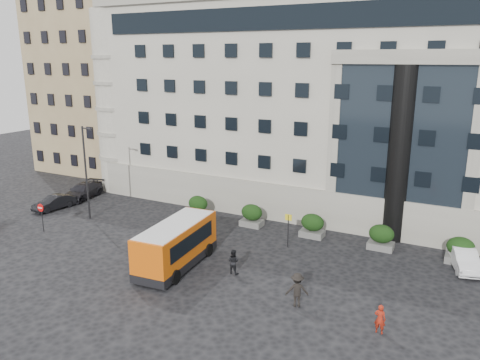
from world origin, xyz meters
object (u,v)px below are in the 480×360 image
at_px(hedge_a, 198,206).
at_px(street_lamp, 86,169).
at_px(parked_car_d, 140,172).
at_px(white_taxi, 464,259).
at_px(parked_car_c, 83,191).
at_px(no_entry_sign, 41,212).
at_px(minibus, 176,243).
at_px(hedge_d, 381,237).
at_px(red_truck, 181,167).
at_px(pedestrian_b, 233,262).
at_px(hedge_e, 460,250).
at_px(bus_stop_sign, 288,225).
at_px(hedge_c, 312,225).
at_px(parked_car_b, 54,203).
at_px(pedestrian_c, 297,290).
at_px(hedge_b, 252,215).
at_px(pedestrian_a, 380,319).

relative_size(hedge_a, street_lamp, 0.23).
bearing_deg(parked_car_d, white_taxi, -23.76).
distance_m(street_lamp, parked_car_c, 7.48).
xyz_separation_m(no_entry_sign, minibus, (13.13, -0.32, -0.02)).
xyz_separation_m(hedge_d, red_truck, (-24.53, 10.49, 0.37)).
distance_m(street_lamp, pedestrian_b, 16.71).
distance_m(red_truck, parked_car_d, 4.74).
height_order(hedge_e, red_truck, red_truck).
bearing_deg(bus_stop_sign, red_truck, 144.19).
bearing_deg(hedge_c, parked_car_b, -169.14).
relative_size(street_lamp, pedestrian_b, 4.89).
bearing_deg(pedestrian_c, pedestrian_b, -46.45).
height_order(parked_car_d, white_taxi, parked_car_d).
relative_size(hedge_c, pedestrian_b, 1.12).
bearing_deg(pedestrian_c, hedge_b, -78.19).
xyz_separation_m(bus_stop_sign, pedestrian_c, (3.56, -7.58, -0.74)).
distance_m(street_lamp, no_entry_sign, 4.98).
bearing_deg(hedge_b, red_truck, 143.40).
bearing_deg(parked_car_c, bus_stop_sign, -15.28).
distance_m(hedge_b, street_lamp, 14.41).
distance_m(hedge_c, parked_car_c, 23.41).
xyz_separation_m(hedge_b, white_taxi, (15.91, -0.80, -0.25)).
height_order(hedge_e, pedestrian_c, pedestrian_c).
bearing_deg(hedge_d, white_taxi, -8.26).
height_order(street_lamp, minibus, street_lamp).
distance_m(hedge_c, red_truck, 21.99).
height_order(hedge_e, no_entry_sign, no_entry_sign).
distance_m(street_lamp, red_truck, 15.63).
xyz_separation_m(hedge_c, street_lamp, (-18.34, -4.80, 3.44)).
xyz_separation_m(hedge_d, bus_stop_sign, (-6.10, -2.80, 0.80)).
relative_size(hedge_b, no_entry_sign, 0.79).
bearing_deg(street_lamp, pedestrian_a, -13.49).
height_order(minibus, pedestrian_a, minibus).
height_order(no_entry_sign, pedestrian_c, no_entry_sign).
bearing_deg(parked_car_c, hedge_e, -8.73).
height_order(street_lamp, white_taxi, street_lamp).
bearing_deg(street_lamp, parked_car_c, 140.71).
bearing_deg(parked_car_d, minibus, -54.36).
bearing_deg(minibus, pedestrian_c, -12.17).
xyz_separation_m(hedge_d, street_lamp, (-23.54, -4.80, 3.44)).
distance_m(hedge_b, white_taxi, 15.93).
height_order(street_lamp, parked_car_c, street_lamp).
bearing_deg(hedge_d, parked_car_c, -178.68).
distance_m(hedge_c, parked_car_d, 24.78).
distance_m(hedge_e, parked_car_c, 33.81).
height_order(hedge_c, parked_car_b, hedge_c).
bearing_deg(hedge_c, pedestrian_c, -75.61).
xyz_separation_m(hedge_b, no_entry_sign, (-14.20, -8.84, 0.72)).
xyz_separation_m(street_lamp, pedestrian_a, (25.63, -6.15, -3.59)).
distance_m(hedge_c, hedge_d, 5.20).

